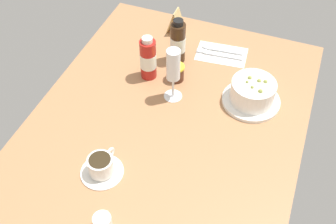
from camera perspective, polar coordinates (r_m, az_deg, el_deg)
name	(u,v)px	position (r cm, az deg, el deg)	size (l,w,h in cm)	color
ground_plane	(167,125)	(132.45, -0.20, -1.74)	(110.00, 84.00, 3.00)	#A8754C
porridge_bowl	(253,93)	(136.72, 11.48, 2.62)	(19.00, 19.00, 9.25)	white
cutlery_setting	(220,53)	(155.91, 7.16, 7.96)	(13.17, 19.30, 0.90)	white
coffee_cup	(101,166)	(118.88, -9.11, -7.36)	(12.57, 12.33, 6.18)	white
creamer_jug	(103,223)	(109.84, -8.88, -14.75)	(5.73, 4.74, 5.88)	white
wine_glass	(173,68)	(130.12, 0.73, 6.08)	(6.09, 6.09, 19.36)	white
jam_jar	(177,73)	(142.71, 1.20, 5.40)	(5.28, 5.28, 6.06)	#4C2518
sauce_bottle_red	(148,59)	(141.26, -2.73, 7.26)	(5.57, 5.57, 16.39)	#B21E19
sauce_bottle_brown	(178,42)	(147.52, 1.35, 9.50)	(5.42, 5.42, 17.14)	#382314
menu_card	(176,21)	(163.10, 1.08, 12.32)	(5.59, 5.98, 9.33)	tan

